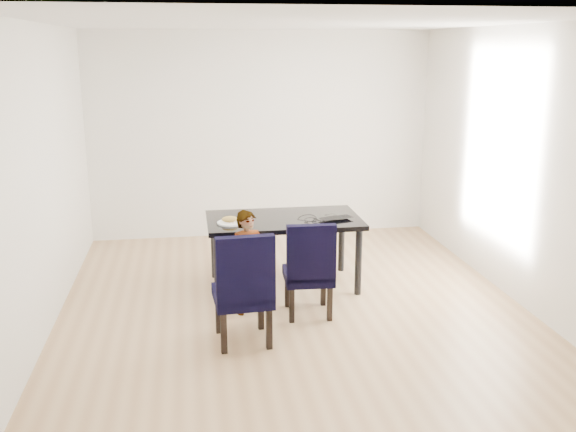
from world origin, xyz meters
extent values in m
cube|color=tan|center=(0.00, 0.00, -0.01)|extent=(4.50, 5.00, 0.01)
cube|color=white|center=(0.00, 0.00, 2.71)|extent=(4.50, 5.00, 0.01)
cube|color=white|center=(0.00, 2.50, 1.35)|extent=(4.50, 0.01, 2.70)
cube|color=silver|center=(0.00, -2.50, 1.35)|extent=(4.50, 0.01, 2.70)
cube|color=white|center=(-2.25, 0.00, 1.35)|extent=(0.01, 5.00, 2.70)
cube|color=silver|center=(2.25, 0.00, 1.35)|extent=(0.01, 5.00, 2.70)
cube|color=black|center=(0.00, 0.50, 0.38)|extent=(1.60, 0.90, 0.75)
cube|color=black|center=(-0.55, -0.77, 0.51)|extent=(0.51, 0.53, 1.01)
cube|color=black|center=(0.12, -0.28, 0.47)|extent=(0.47, 0.49, 0.94)
imported|color=#FF4415|center=(-0.44, -0.15, 0.51)|extent=(0.43, 0.36, 1.01)
cylinder|color=white|center=(-0.57, 0.37, 0.76)|extent=(0.33, 0.33, 0.02)
ellipsoid|color=#A9863C|center=(-0.57, 0.37, 0.80)|extent=(0.17, 0.09, 0.06)
imported|color=black|center=(0.51, 0.39, 0.76)|extent=(0.40, 0.32, 0.03)
torus|color=black|center=(0.27, 0.32, 0.75)|extent=(0.19, 0.19, 0.01)
camera|label=1|loc=(-0.96, -5.91, 2.49)|focal=40.00mm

